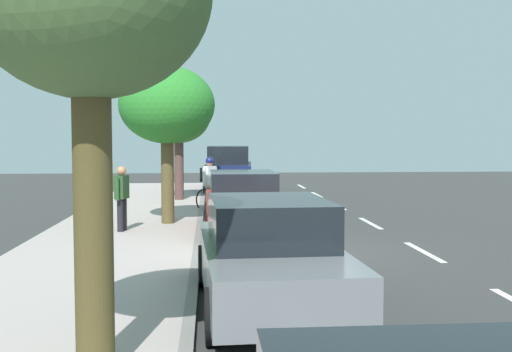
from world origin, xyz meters
TOP-DOWN VIEW (x-y plane):
  - ground at (0.00, 0.00)m, footprint 55.96×55.96m
  - sidewalk at (3.86, 0.00)m, footprint 3.60×34.97m
  - curb_edge at (1.98, 0.00)m, footprint 0.16×34.97m
  - lane_stripe_centre at (-2.68, 0.41)m, footprint 0.14×35.80m
  - lane_stripe_bike_edge at (0.51, 0.00)m, footprint 0.12×34.97m
  - parked_suv_dark_blue_nearest at (0.88, -13.66)m, footprint 2.20×4.81m
  - parked_sedan_red_second at (0.91, -2.28)m, footprint 1.88×4.42m
  - parked_sedan_grey_mid at (0.92, 4.34)m, footprint 1.99×4.47m
  - bicycle_at_curb at (1.51, -6.27)m, footprint 1.32×1.26m
  - cyclist_with_backpack at (1.73, -6.74)m, footprint 0.54×0.55m
  - street_tree_near_cyclist at (2.81, -9.47)m, footprint 2.30×2.30m
  - street_tree_mid_block at (2.81, -3.41)m, footprint 2.48×2.48m
  - pedestrian_on_phone at (3.81, -2.13)m, footprint 0.32×0.60m

SIDE VIEW (x-z plane):
  - ground at x=0.00m, z-range 0.00..0.00m
  - lane_stripe_centre at x=-2.68m, z-range 0.00..0.01m
  - lane_stripe_bike_edge at x=0.51m, z-range 0.00..0.01m
  - sidewalk at x=3.86m, z-range 0.00..0.12m
  - curb_edge at x=1.98m, z-range 0.00..0.12m
  - bicycle_at_curb at x=1.51m, z-range -0.01..0.79m
  - parked_sedan_red_second at x=0.91m, z-range -0.01..1.51m
  - parked_sedan_grey_mid at x=0.92m, z-range -0.01..1.51m
  - pedestrian_on_phone at x=3.81m, z-range 0.21..1.76m
  - parked_suv_dark_blue_nearest at x=0.88m, z-range 0.03..2.02m
  - cyclist_with_backpack at x=1.73m, z-range 0.19..1.94m
  - street_tree_near_cyclist at x=2.81m, z-range 1.09..5.19m
  - street_tree_mid_block at x=2.81m, z-range 1.12..5.20m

